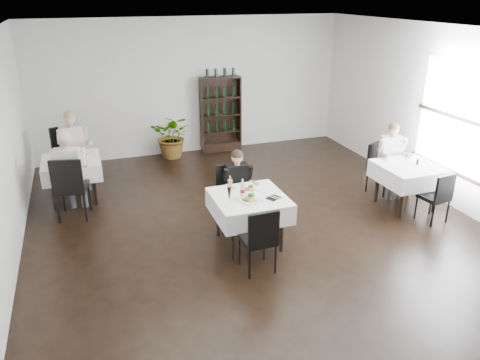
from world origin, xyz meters
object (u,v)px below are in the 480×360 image
Objects in this scene: potted_tree at (173,136)px; diner_main at (238,183)px; wine_shelf at (221,115)px; main_table at (249,206)px.

potted_tree is 3.61m from diner_main.
wine_shelf is 1.70× the size of main_table.
diner_main is at bearing 85.44° from main_table.
potted_tree reaches higher than main_table.
wine_shelf is at bearing 77.07° from diner_main.
main_table is 1.04× the size of potted_tree.
potted_tree is (-1.16, -0.11, -0.35)m from wine_shelf.
diner_main reaches higher than main_table.
diner_main is (-0.85, -3.71, -0.12)m from wine_shelf.
main_table is at bearing -94.56° from diner_main.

